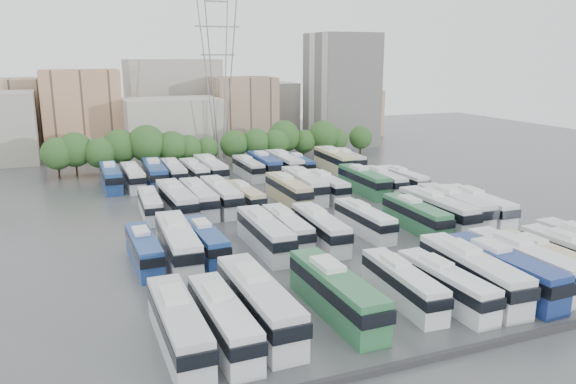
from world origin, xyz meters
name	(u,v)px	position (x,y,z in m)	size (l,w,h in m)	color
ground	(309,225)	(0.00, 0.00, 0.00)	(220.00, 220.00, 0.00)	#424447
parapet	(490,344)	(0.00, -33.00, 0.25)	(56.00, 0.50, 0.50)	#2D2D30
tree_line	(209,144)	(-2.35, 42.16, 4.50)	(65.77, 7.67, 8.72)	black
city_buildings	(156,113)	(-7.46, 71.86, 7.87)	(102.00, 35.00, 20.00)	#9E998E
apartment_tower	(341,90)	(34.00, 58.00, 13.00)	(14.00, 14.00, 26.00)	silver
electricity_pylon	(218,67)	(2.00, 50.00, 18.66)	(9.00, 6.91, 33.83)	slate
bus_r0_s0	(178,325)	(-21.49, -24.56, 1.92)	(2.76, 12.50, 3.92)	silver
bus_r0_s1	(223,320)	(-18.18, -24.84, 1.85)	(2.82, 12.06, 3.77)	silver
bus_r0_s2	(259,302)	(-14.87, -23.40, 2.10)	(3.21, 13.69, 4.28)	silver
bus_r0_s4	(336,292)	(-8.22, -23.82, 2.04)	(3.09, 13.31, 4.16)	#2F6F44
bus_r0_s6	(403,283)	(-1.71, -23.81, 1.74)	(3.04, 11.42, 3.55)	silver
bus_r0_s7	(445,284)	(1.68, -25.33, 1.76)	(2.79, 11.51, 3.59)	white
bus_r0_s8	(472,272)	(5.16, -24.52, 2.05)	(3.57, 13.45, 4.18)	silver
bus_r0_s9	(502,270)	(8.15, -25.09, 2.03)	(3.28, 13.28, 4.14)	navy
bus_r0_s10	(524,262)	(11.38, -24.38, 2.03)	(3.16, 13.21, 4.12)	silver
bus_r0_s11	(541,257)	(14.76, -23.22, 1.68)	(2.62, 10.96, 3.42)	#C7B988
bus_r0_s12	(574,254)	(18.15, -24.14, 1.84)	(3.18, 12.03, 3.74)	silver
bus_r1_s0	(144,249)	(-21.46, -6.22, 1.71)	(2.62, 11.16, 3.49)	navy
bus_r1_s1	(178,243)	(-18.02, -6.61, 2.09)	(3.40, 13.67, 4.26)	silver
bus_r1_s2	(205,240)	(-14.93, -5.89, 1.72)	(2.76, 11.25, 3.51)	navy
bus_r1_s4	(265,233)	(-8.37, -6.58, 1.96)	(2.91, 12.77, 4.00)	silver
bus_r1_s5	(287,228)	(-5.14, -5.09, 1.79)	(2.92, 11.67, 3.64)	silver
bus_r1_s6	(320,228)	(-1.73, -6.76, 1.88)	(3.21, 12.31, 3.83)	silver
bus_r1_s8	(364,219)	(4.86, -5.35, 1.74)	(2.59, 11.31, 3.54)	silver
bus_r1_s10	(416,215)	(11.50, -6.43, 1.86)	(2.85, 12.09, 3.78)	#2E6C44
bus_r1_s11	(437,210)	(15.08, -5.87, 2.05)	(3.11, 13.35, 4.17)	silver
bus_r1_s12	(454,206)	(18.18, -5.31, 2.06)	(3.37, 13.49, 4.21)	silver
bus_r1_s13	(478,206)	(21.45, -5.92, 1.94)	(3.28, 12.69, 3.95)	silver
bus_r2_s1	(150,204)	(-18.19, 11.67, 1.69)	(2.86, 11.04, 3.43)	silver
bus_r2_s2	(176,200)	(-14.80, 10.91, 2.08)	(3.39, 13.58, 4.23)	silver
bus_r2_s3	(198,198)	(-11.60, 11.71, 1.97)	(2.92, 12.80, 4.01)	silver
bus_r2_s4	(221,195)	(-8.39, 11.72, 1.99)	(2.97, 12.98, 4.06)	silver
bus_r2_s5	(245,196)	(-5.12, 11.09, 1.69)	(2.92, 11.05, 3.44)	tan
bus_r2_s7	(288,190)	(1.67, 11.50, 1.92)	(2.74, 12.49, 3.92)	tan
bus_r2_s8	(304,185)	(4.99, 13.31, 2.05)	(3.56, 13.46, 4.18)	silver
bus_r2_s9	(326,186)	(8.09, 12.20, 1.84)	(2.71, 11.99, 3.76)	silver
bus_r2_s11	(363,180)	(14.92, 12.74, 1.96)	(3.00, 12.80, 4.00)	#317246
bus_r2_s12	(383,181)	(18.12, 12.23, 1.78)	(2.89, 11.60, 3.62)	silver
bus_r2_s13	(403,179)	(21.70, 12.02, 1.71)	(2.72, 11.19, 3.49)	silver
bus_r3_s0	(111,177)	(-21.62, 30.82, 1.91)	(2.73, 12.40, 3.89)	navy
bus_r3_s1	(133,177)	(-18.26, 29.79, 1.84)	(2.80, 12.00, 3.75)	silver
bus_r3_s2	(155,174)	(-14.68, 29.96, 2.03)	(3.35, 13.29, 4.14)	navy
bus_r3_s3	(174,172)	(-11.51, 30.31, 1.90)	(2.94, 12.36, 3.86)	silver
bus_r3_s4	(194,172)	(-8.13, 29.95, 1.81)	(2.99, 11.84, 3.69)	silver
bus_r3_s5	(210,169)	(-5.18, 30.39, 2.00)	(3.15, 13.05, 4.07)	silver
bus_r3_s7	(248,168)	(1.61, 30.23, 1.76)	(2.55, 11.46, 3.59)	silver
bus_r3_s8	(264,165)	(4.82, 30.85, 1.96)	(3.12, 12.82, 4.00)	navy
bus_r3_s9	(284,164)	(8.33, 30.08, 2.02)	(2.88, 13.12, 4.12)	silver
bus_r3_s10	(299,164)	(11.41, 30.37, 1.66)	(2.86, 10.90, 3.39)	navy
bus_r3_s12	(334,160)	(18.18, 29.59, 2.07)	(3.56, 13.59, 4.22)	beige
bus_r3_s13	(347,160)	(21.24, 30.34, 1.80)	(3.06, 11.78, 3.66)	silver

